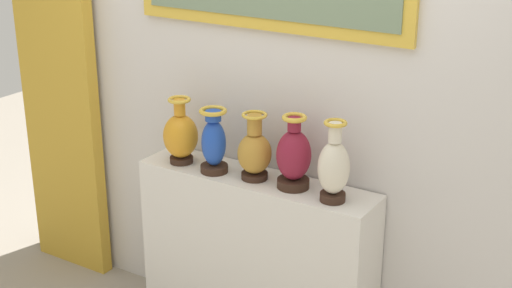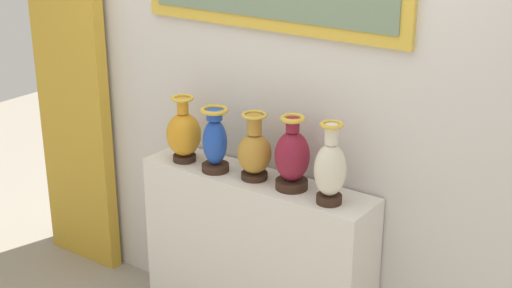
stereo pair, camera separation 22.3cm
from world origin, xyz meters
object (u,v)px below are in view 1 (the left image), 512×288
vase_ochre (255,152)px  vase_burgundy (294,156)px  vase_sapphire (214,142)px  vase_ivory (334,167)px  vase_amber (181,135)px

vase_ochre → vase_burgundy: 0.22m
vase_sapphire → vase_ivory: (0.67, 0.01, 0.01)m
vase_amber → vase_ochre: size_ratio=1.04×
vase_amber → vase_ivory: 0.89m
vase_amber → vase_burgundy: bearing=2.6°
vase_sapphire → vase_ivory: bearing=0.5°
vase_ochre → vase_burgundy: (0.22, 0.01, 0.02)m
vase_burgundy → vase_ivory: vase_ivory is taller
vase_sapphire → vase_ochre: size_ratio=0.99×
vase_sapphire → vase_ochre: 0.23m
vase_amber → vase_sapphire: vase_amber is taller
vase_ochre → vase_burgundy: size_ratio=0.93×
vase_amber → vase_sapphire: size_ratio=1.05×
vase_amber → vase_burgundy: 0.66m
vase_ivory → vase_ochre: bearing=176.3°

